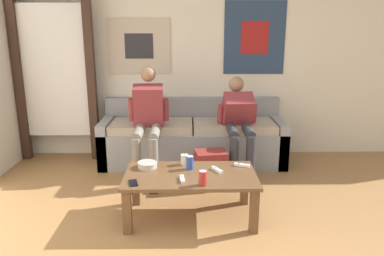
% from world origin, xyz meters
% --- Properties ---
extents(wall_back, '(10.00, 0.07, 2.55)m').
position_xyz_m(wall_back, '(-0.00, 2.99, 1.28)').
color(wall_back, silver).
rests_on(wall_back, ground_plane).
extents(door_frame, '(1.00, 0.10, 2.15)m').
position_xyz_m(door_frame, '(-1.88, 2.77, 1.20)').
color(door_frame, '#382319').
rests_on(door_frame, ground_plane).
extents(couch, '(2.26, 0.74, 0.78)m').
position_xyz_m(couch, '(-0.17, 2.61, 0.29)').
color(couch, gray).
rests_on(couch, ground_plane).
extents(coffee_table, '(1.16, 0.65, 0.42)m').
position_xyz_m(coffee_table, '(-0.21, 1.14, 0.35)').
color(coffee_table, brown).
rests_on(coffee_table, ground_plane).
extents(person_seated_adult, '(0.47, 0.87, 1.23)m').
position_xyz_m(person_seated_adult, '(-0.68, 2.20, 0.67)').
color(person_seated_adult, gray).
rests_on(person_seated_adult, ground_plane).
extents(person_seated_teen, '(0.47, 0.95, 1.09)m').
position_xyz_m(person_seated_teen, '(0.36, 2.26, 0.62)').
color(person_seated_teen, '#2D2D33').
rests_on(person_seated_teen, ground_plane).
extents(backpack, '(0.36, 0.32, 0.39)m').
position_xyz_m(backpack, '(0.02, 1.84, 0.19)').
color(backpack, maroon).
rests_on(backpack, ground_plane).
extents(ceramic_bowl, '(0.18, 0.18, 0.05)m').
position_xyz_m(ceramic_bowl, '(-0.60, 1.31, 0.45)').
color(ceramic_bowl, '#B7B2A8').
rests_on(ceramic_bowl, coffee_table).
extents(pillar_candle, '(0.07, 0.07, 0.11)m').
position_xyz_m(pillar_candle, '(-0.26, 1.38, 0.47)').
color(pillar_candle, silver).
rests_on(pillar_candle, coffee_table).
extents(drink_can_blue, '(0.07, 0.07, 0.12)m').
position_xyz_m(drink_can_blue, '(-0.21, 1.26, 0.48)').
color(drink_can_blue, '#28479E').
rests_on(drink_can_blue, coffee_table).
extents(drink_can_red, '(0.07, 0.07, 0.12)m').
position_xyz_m(drink_can_red, '(-0.11, 0.90, 0.48)').
color(drink_can_red, maroon).
rests_on(drink_can_red, coffee_table).
extents(game_controller_near_left, '(0.10, 0.14, 0.03)m').
position_xyz_m(game_controller_near_left, '(0.03, 1.21, 0.43)').
color(game_controller_near_left, white).
rests_on(game_controller_near_left, coffee_table).
extents(game_controller_near_right, '(0.05, 0.15, 0.03)m').
position_xyz_m(game_controller_near_right, '(-0.28, 1.00, 0.43)').
color(game_controller_near_right, white).
rests_on(game_controller_near_right, coffee_table).
extents(game_controller_far_center, '(0.15, 0.08, 0.03)m').
position_xyz_m(game_controller_far_center, '(0.27, 1.32, 0.43)').
color(game_controller_far_center, white).
rests_on(game_controller_far_center, coffee_table).
extents(cell_phone, '(0.10, 0.15, 0.01)m').
position_xyz_m(cell_phone, '(-0.68, 0.94, 0.42)').
color(cell_phone, black).
rests_on(cell_phone, coffee_table).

